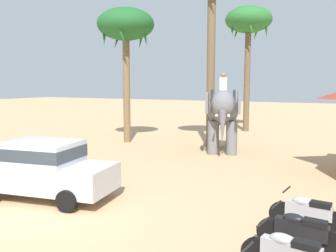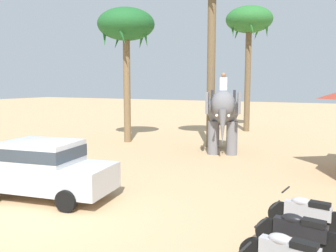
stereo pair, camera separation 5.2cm
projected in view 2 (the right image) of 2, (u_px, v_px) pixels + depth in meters
name	position (u px, v px, depth m)	size (l,w,h in m)	color
ground_plane	(50.00, 216.00, 9.23)	(120.00, 120.00, 0.00)	tan
car_sedan_foreground	(44.00, 167.00, 10.60)	(4.31, 2.33, 1.70)	#B7BABF
elephant_with_mahout	(223.00, 112.00, 17.62)	(2.55, 4.02, 3.88)	slate
motorcycle_fourth_in_row	(300.00, 232.00, 7.11)	(1.80, 0.55, 0.94)	black
motorcycle_far_in_row	(307.00, 213.00, 8.15)	(1.80, 0.55, 0.94)	black
palm_tree_near_hut	(249.00, 23.00, 24.73)	(3.20, 3.20, 8.65)	brown
palm_tree_left_of_road	(126.00, 28.00, 20.14)	(3.20, 3.20, 7.57)	brown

